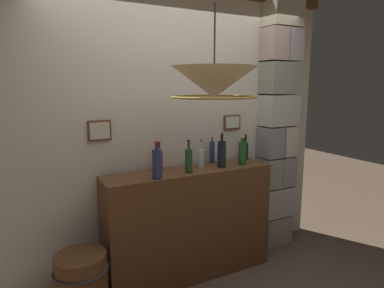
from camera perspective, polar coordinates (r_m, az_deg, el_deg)
The scene contains 14 objects.
panelled_rear_partition at distance 3.23m, azimuth -2.66°, elevation 4.07°, with size 3.41×0.15×2.80m.
stone_pillar at distance 3.78m, azimuth 14.20°, elevation 3.21°, with size 0.41×0.30×2.73m.
bar_shelf_unit at distance 3.24m, azimuth -0.43°, elevation -13.41°, with size 1.61×0.38×1.04m, color brown.
liquor_bottle_vodka at distance 3.08m, azimuth -5.57°, elevation -2.74°, with size 0.06×0.06×0.26m.
liquor_bottle_vermouth at distance 3.17m, azimuth 1.55°, elevation -2.32°, with size 0.06×0.06×0.26m.
liquor_bottle_sherry at distance 3.33m, azimuth 3.45°, elevation -1.36°, with size 0.05×0.05×0.27m.
liquor_bottle_rum at distance 2.95m, azimuth -0.57°, elevation -2.79°, with size 0.07×0.07×0.30m.
liquor_bottle_tequila at distance 2.78m, azimuth -6.01°, elevation -3.34°, with size 0.08×0.08×0.32m.
liquor_bottle_port at distance 3.29m, azimuth 8.59°, elevation -1.49°, with size 0.08×0.08×0.28m.
liquor_bottle_gin at distance 3.54m, azimuth 9.10°, elevation -1.00°, with size 0.06×0.06×0.27m.
liquor_bottle_whiskey at distance 3.15m, azimuth 5.10°, elevation -1.66°, with size 0.08×0.08×0.33m.
glass_tumbler_rocks at distance 3.15m, azimuth -0.68°, elevation -3.42°, with size 0.06×0.06×0.07m.
pendant_lamp at distance 2.34m, azimuth 3.80°, elevation 10.35°, with size 0.60×0.60×0.63m.
wooden_barrel at distance 2.93m, azimuth -18.30°, elevation -22.26°, with size 0.42×0.42×0.54m.
Camera 1 is at (-1.38, -1.81, 1.82)m, focal length 31.19 mm.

